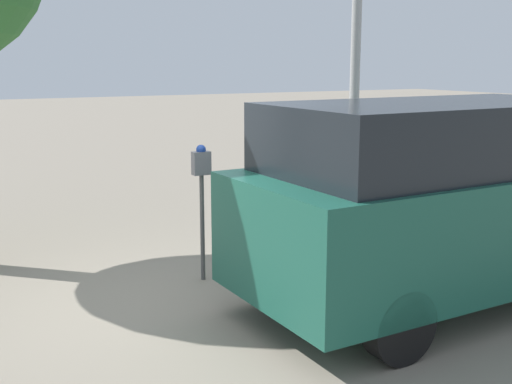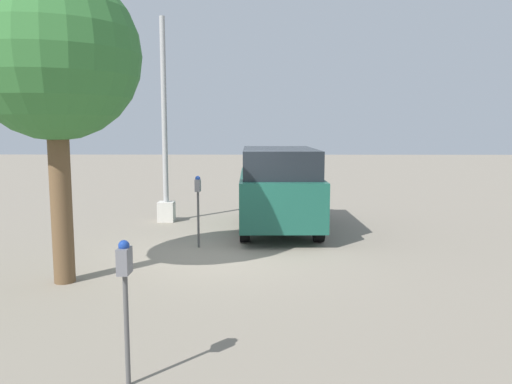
% 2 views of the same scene
% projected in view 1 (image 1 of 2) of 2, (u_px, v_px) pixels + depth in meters
% --- Properties ---
extents(ground_plane, '(80.00, 80.00, 0.00)m').
position_uv_depth(ground_plane, '(165.00, 302.00, 6.70)').
color(ground_plane, gray).
extents(parking_meter_near, '(0.20, 0.11, 1.56)m').
position_uv_depth(parking_meter_near, '(202.00, 181.00, 7.16)').
color(parking_meter_near, '#4C4C4C').
rests_on(parking_meter_near, ground).
extents(lamp_post, '(0.44, 0.44, 5.53)m').
position_uv_depth(lamp_post, '(354.00, 116.00, 9.59)').
color(lamp_post, beige).
rests_on(lamp_post, ground).
extents(parked_van, '(4.45, 2.01, 2.08)m').
position_uv_depth(parked_van, '(445.00, 197.00, 6.50)').
color(parked_van, '#195142').
rests_on(parked_van, ground).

